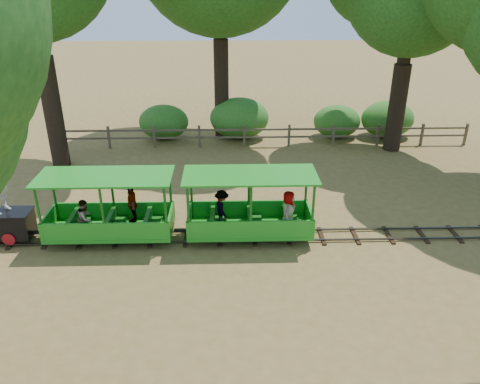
{
  "coord_description": "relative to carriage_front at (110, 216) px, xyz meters",
  "views": [
    {
      "loc": [
        -1.75,
        -11.89,
        7.07
      ],
      "look_at": [
        -1.4,
        0.5,
        1.26
      ],
      "focal_mm": 35.0,
      "sensor_mm": 36.0,
      "label": 1
    }
  ],
  "objects": [
    {
      "name": "track",
      "position": [
        5.13,
        0.0,
        -0.73
      ],
      "size": [
        22.0,
        1.0,
        0.1
      ],
      "color": "#3F3D3A",
      "rests_on": "ground"
    },
    {
      "name": "carriage_rear",
      "position": [
        4.02,
        -0.03,
        0.01
      ],
      "size": [
        3.72,
        1.52,
        1.93
      ],
      "color": "#219620",
      "rests_on": "track"
    },
    {
      "name": "shrub_mid_w",
      "position": [
        3.94,
        9.3,
        0.16
      ],
      "size": [
        2.75,
        2.11,
        1.9
      ],
      "primitive_type": "ellipsoid",
      "color": "#2D6B1E",
      "rests_on": "ground"
    },
    {
      "name": "fence",
      "position": [
        5.13,
        8.0,
        -0.22
      ],
      "size": [
        18.1,
        0.1,
        1.0
      ],
      "color": "brown",
      "rests_on": "ground"
    },
    {
      "name": "shrub_west",
      "position": [
        0.41,
        9.3,
        0.0
      ],
      "size": [
        2.31,
        1.77,
        1.6
      ],
      "primitive_type": "ellipsoid",
      "color": "#2D6B1E",
      "rests_on": "ground"
    },
    {
      "name": "carriage_front",
      "position": [
        0.0,
        0.0,
        0.0
      ],
      "size": [
        3.72,
        1.52,
        1.93
      ],
      "color": "#219620",
      "rests_on": "track"
    },
    {
      "name": "ground",
      "position": [
        5.13,
        0.0,
        -0.8
      ],
      "size": [
        90.0,
        90.0,
        0.0
      ],
      "primitive_type": "plane",
      "color": "olive",
      "rests_on": "ground"
    },
    {
      "name": "shrub_mid_e",
      "position": [
        8.54,
        9.3,
        -0.04
      ],
      "size": [
        2.19,
        1.69,
        1.52
      ],
      "primitive_type": "ellipsoid",
      "color": "#2D6B1E",
      "rests_on": "ground"
    },
    {
      "name": "shrub_east",
      "position": [
        10.93,
        9.3,
        0.06
      ],
      "size": [
        2.46,
        1.89,
        1.71
      ],
      "primitive_type": "ellipsoid",
      "color": "#2D6B1E",
      "rests_on": "ground"
    }
  ]
}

